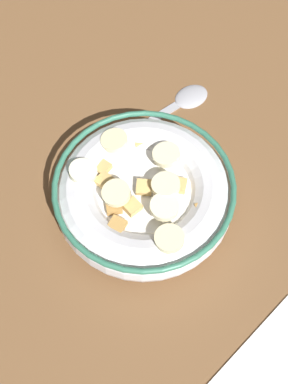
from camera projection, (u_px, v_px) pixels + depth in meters
ground_plane at (144, 209)px, 51.99cm from camera, size 102.92×102.92×2.00cm
cereal_bowl at (144, 194)px, 48.80cm from camera, size 18.40×18.40×5.56cm
spoon at (178, 103)px, 57.15cm from camera, size 15.78×6.25×0.80cm
folded_napkin at (278, 374)px, 42.95cm from camera, size 14.88×12.07×0.30cm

